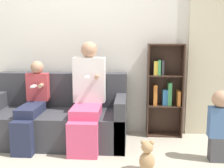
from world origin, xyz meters
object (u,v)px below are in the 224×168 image
couch (58,119)px  child_seated (32,105)px  teddy_bear (147,156)px  toddler_standing (219,124)px  bookshelf (164,88)px  adult_seated (88,93)px

couch → child_seated: bearing=-149.8°
child_seated → couch: bearing=30.2°
couch → teddy_bear: (1.11, -0.78, -0.14)m
toddler_standing → bookshelf: bearing=121.8°
child_seated → toddler_standing: child_seated is taller
bookshelf → teddy_bear: size_ratio=3.88×
couch → bookshelf: 1.47m
adult_seated → teddy_bear: size_ratio=3.99×
couch → adult_seated: adult_seated is taller
child_seated → bookshelf: size_ratio=0.83×
adult_seated → toddler_standing: size_ratio=1.65×
toddler_standing → teddy_bear: size_ratio=2.42×
teddy_bear → bookshelf: bearing=75.7°
couch → child_seated: (-0.29, -0.17, 0.23)m
toddler_standing → bookshelf: bookshelf is taller
child_seated → bookshelf: 1.75m
adult_seated → toddler_standing: 1.56m
couch → toddler_standing: bearing=-14.7°
teddy_bear → child_seated: bearing=156.2°
couch → toddler_standing: couch is taller
teddy_bear → couch: bearing=144.8°
couch → child_seated: size_ratio=1.70×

